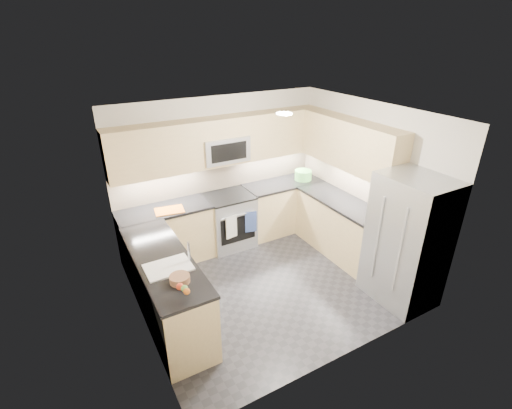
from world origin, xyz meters
The scene contains 37 objects.
floor centered at (0.00, 0.00, 0.00)m, with size 3.60×3.20×0.00m, color #26262B.
ceiling centered at (0.00, 0.00, 2.50)m, with size 3.60×3.20×0.02m, color beige.
wall_back centered at (0.00, 1.60, 1.25)m, with size 3.60×0.02×2.50m, color beige.
wall_front centered at (0.00, -1.60, 1.25)m, with size 3.60×0.02×2.50m, color beige.
wall_left centered at (-1.80, 0.00, 1.25)m, with size 0.02×3.20×2.50m, color beige.
wall_right centered at (1.80, 0.00, 1.25)m, with size 0.02×3.20×2.50m, color beige.
base_cab_back_left centered at (-1.09, 1.30, 0.45)m, with size 1.42×0.60×0.90m, color #DABF83.
base_cab_back_right centered at (1.09, 1.30, 0.45)m, with size 1.42×0.60×0.90m, color #DABF83.
base_cab_right centered at (1.50, 0.15, 0.45)m, with size 0.60×1.70×0.90m, color #DABF83.
base_cab_peninsula centered at (-1.50, 0.00, 0.45)m, with size 0.60×2.00×0.90m, color #DABF83.
countertop_back_left centered at (-1.09, 1.30, 0.92)m, with size 1.42×0.63×0.04m, color black.
countertop_back_right centered at (1.09, 1.30, 0.92)m, with size 1.42×0.63×0.04m, color black.
countertop_right centered at (1.50, 0.15, 0.92)m, with size 0.63×1.70×0.04m, color black.
countertop_peninsula centered at (-1.50, 0.00, 0.92)m, with size 0.63×2.00×0.04m, color black.
upper_cab_back centered at (0.00, 1.43, 1.83)m, with size 3.60×0.35×0.75m, color #DABF83.
upper_cab_right centered at (1.62, 0.28, 1.83)m, with size 0.35×1.95×0.75m, color #DABF83.
backsplash_back centered at (0.00, 1.60, 1.20)m, with size 3.60×0.01×0.51m, color tan.
backsplash_right centered at (1.80, 0.45, 1.20)m, with size 0.01×2.30×0.51m, color tan.
gas_range centered at (0.00, 1.28, 0.46)m, with size 0.76×0.65×0.91m, color #ADB1B6.
range_cooktop centered at (0.00, 1.28, 0.92)m, with size 0.76×0.65×0.03m, color black.
oven_door_glass centered at (0.00, 0.95, 0.45)m, with size 0.62×0.02×0.45m, color black.
oven_handle centered at (0.00, 0.93, 0.72)m, with size 0.02×0.02×0.60m, color #B2B5BA.
microwave centered at (0.00, 1.40, 1.70)m, with size 0.76×0.40×0.40m, color #ACAEB4.
microwave_door centered at (0.00, 1.20, 1.70)m, with size 0.60×0.01×0.28m, color black.
refrigerator centered at (1.45, -1.15, 0.90)m, with size 0.70×0.90×1.80m, color #9B9FA3.
fridge_handle_left centered at (1.08, -1.33, 0.95)m, with size 0.02×0.02×1.20m, color #B2B5BA.
fridge_handle_right centered at (1.08, -0.97, 0.95)m, with size 0.02×0.02×1.20m, color #B2B5BA.
sink_basin centered at (-1.50, -0.25, 0.88)m, with size 0.52×0.38×0.16m, color white.
faucet centered at (-1.24, -0.25, 1.08)m, with size 0.03×0.03×0.28m, color silver.
utensil_bowl centered at (1.48, 1.23, 1.03)m, with size 0.31×0.31×0.17m, color #5BB84F.
cutting_board centered at (-1.04, 1.18, 0.95)m, with size 0.42×0.30×0.01m, color #BE5A11.
fruit_basket centered at (-1.47, -0.56, 0.98)m, with size 0.22×0.22×0.08m, color #966546.
fruit_apple centered at (-1.54, -0.79, 1.05)m, with size 0.08×0.08×0.08m, color red.
fruit_pear centered at (-1.51, -0.84, 1.05)m, with size 0.07×0.07×0.07m, color #65A346.
dish_towel_check centered at (-0.14, 0.91, 0.55)m, with size 0.20×0.02×0.39m, color white.
dish_towel_blue centered at (0.22, 0.91, 0.55)m, with size 0.19×0.02×0.37m, color navy.
fruit_orange centered at (-1.50, -0.89, 1.05)m, with size 0.07×0.07×0.07m, color #CF6017.
Camera 1 is at (-2.36, -3.83, 3.44)m, focal length 26.00 mm.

